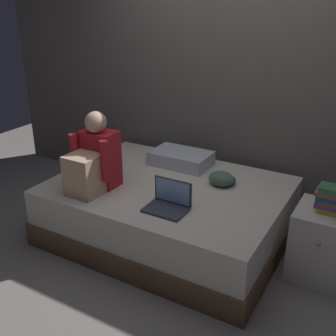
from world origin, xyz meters
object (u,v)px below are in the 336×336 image
object	(u,v)px
nightstand	(322,244)
laptop	(169,202)
clothes_pile	(223,179)
bed	(169,211)
pillow	(181,158)
book_stack	(331,199)
person_sitting	(94,161)

from	to	relation	value
nightstand	laptop	xyz separation A→B (m)	(-1.08, -0.47, 0.29)
clothes_pile	bed	bearing A→B (deg)	-151.37
bed	pillow	distance (m)	0.57
bed	laptop	size ratio (longest dim) A/B	6.25
nightstand	book_stack	world-z (taller)	book_stack
nightstand	book_stack	bearing A→B (deg)	-57.63
bed	pillow	xyz separation A→B (m)	(-0.12, 0.45, 0.33)
person_sitting	bed	bearing A→B (deg)	36.70
person_sitting	pillow	size ratio (longest dim) A/B	1.17
laptop	pillow	distance (m)	0.90
bed	clothes_pile	bearing A→B (deg)	28.63
bed	laptop	distance (m)	0.54
bed	pillow	size ratio (longest dim) A/B	3.57
nightstand	laptop	size ratio (longest dim) A/B	1.77
bed	person_sitting	size ratio (longest dim) A/B	3.05
person_sitting	pillow	xyz separation A→B (m)	(0.38, 0.82, -0.19)
clothes_pile	laptop	bearing A→B (deg)	-107.52
bed	book_stack	xyz separation A→B (m)	(1.31, 0.08, 0.42)
bed	nightstand	xyz separation A→B (m)	(1.30, 0.09, 0.03)
bed	book_stack	distance (m)	1.38
bed	nightstand	world-z (taller)	nightstand
laptop	pillow	bearing A→B (deg)	112.15
pillow	clothes_pile	bearing A→B (deg)	-23.26
book_stack	bed	bearing A→B (deg)	-176.67
nightstand	clothes_pile	world-z (taller)	clothes_pile
person_sitting	clothes_pile	distance (m)	1.11
pillow	clothes_pile	size ratio (longest dim) A/B	2.46
laptop	clothes_pile	bearing A→B (deg)	72.48
bed	laptop	bearing A→B (deg)	-60.16
book_stack	pillow	bearing A→B (deg)	165.32
person_sitting	laptop	distance (m)	0.75
person_sitting	pillow	distance (m)	0.93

